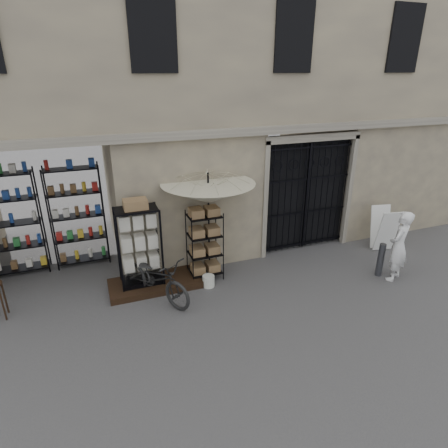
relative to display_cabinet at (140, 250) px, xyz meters
name	(u,v)px	position (x,y,z in m)	size (l,w,h in m)	color
ground	(283,302)	(2.66, -1.59, -0.93)	(80.00, 80.00, 0.00)	#242427
main_building	(218,70)	(2.66, 2.41, 3.57)	(14.00, 4.00, 9.00)	#9C8E6E
shop_recess	(45,217)	(-1.84, 1.21, 0.57)	(3.00, 1.70, 3.00)	black
shop_shelving	(46,220)	(-1.89, 1.71, 0.32)	(2.70, 0.50, 2.50)	black
iron_gate	(303,194)	(4.41, 0.68, 0.57)	(2.50, 0.21, 3.00)	black
step_platform	(155,284)	(0.26, -0.04, -0.85)	(2.00, 0.90, 0.15)	black
display_cabinet	(140,250)	(0.00, 0.00, 0.00)	(0.93, 0.65, 1.88)	black
wire_rack	(205,246)	(1.45, -0.03, -0.13)	(0.86, 0.75, 1.64)	black
market_umbrella	(208,188)	(1.60, 0.12, 1.20)	(1.83, 1.87, 2.96)	black
white_bucket	(208,281)	(1.39, -0.45, -0.80)	(0.27, 0.27, 0.26)	beige
bicycle	(157,298)	(0.21, -0.53, -0.93)	(0.67, 1.00, 1.91)	black
steel_bollard	(380,260)	(5.32, -1.38, -0.52)	(0.15, 0.15, 0.81)	#47494F
shopkeeper	(392,278)	(5.53, -1.63, -0.93)	(0.61, 1.67, 0.40)	silver
easel_sign	(384,229)	(6.37, -0.28, -0.33)	(0.65, 0.72, 1.15)	silver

